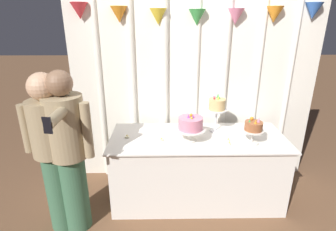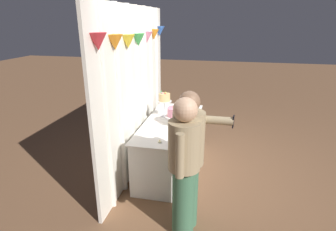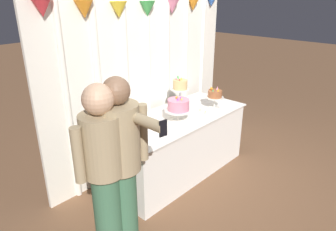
% 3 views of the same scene
% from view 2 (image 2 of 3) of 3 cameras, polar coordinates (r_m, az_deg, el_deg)
% --- Properties ---
extents(ground_plane, '(24.00, 24.00, 0.00)m').
position_cam_2_polar(ground_plane, '(4.45, 1.88, -10.69)').
color(ground_plane, brown).
extents(draped_curtain, '(2.91, 0.19, 2.43)m').
position_cam_2_polar(draped_curtain, '(4.09, -6.66, 5.98)').
color(draped_curtain, white).
rests_on(draped_curtain, ground_plane).
extents(cake_table, '(1.87, 0.78, 0.77)m').
position_cam_2_polar(cake_table, '(4.29, 0.61, -6.10)').
color(cake_table, white).
rests_on(cake_table, ground_plane).
extents(cake_display_leftmost, '(0.31, 0.31, 0.30)m').
position_cam_2_polar(cake_display_leftmost, '(3.97, 1.65, 0.59)').
color(cake_display_leftmost, silver).
rests_on(cake_display_leftmost, cake_table).
extents(cake_display_center, '(0.23, 0.23, 0.43)m').
position_cam_2_polar(cake_display_center, '(4.27, -0.75, 3.55)').
color(cake_display_center, silver).
rests_on(cake_display_center, cake_table).
extents(cake_display_rightmost, '(0.22, 0.22, 0.28)m').
position_cam_2_polar(cake_display_rightmost, '(4.55, 3.95, 2.91)').
color(cake_display_rightmost, silver).
rests_on(cake_display_rightmost, cake_table).
extents(tealight_far_left, '(0.05, 0.05, 0.03)m').
position_cam_2_polar(tealight_far_left, '(3.45, -1.78, -5.54)').
color(tealight_far_left, beige).
rests_on(tealight_far_left, cake_table).
extents(tealight_near_left, '(0.04, 0.04, 0.03)m').
position_cam_2_polar(tealight_near_left, '(3.76, 0.65, -3.33)').
color(tealight_near_left, beige).
rests_on(tealight_near_left, cake_table).
extents(tealight_near_right, '(0.04, 0.04, 0.04)m').
position_cam_2_polar(tealight_near_right, '(4.37, 3.88, -0.03)').
color(tealight_near_right, beige).
rests_on(tealight_near_right, cake_table).
extents(tealight_far_right, '(0.04, 0.04, 0.03)m').
position_cam_2_polar(tealight_far_right, '(4.40, 2.77, 0.07)').
color(tealight_far_right, beige).
rests_on(tealight_far_right, cake_table).
extents(guest_man_dark_suit, '(0.49, 0.42, 1.58)m').
position_cam_2_polar(guest_man_dark_suit, '(2.94, 4.20, -8.57)').
color(guest_man_dark_suit, '#3D6B4C').
rests_on(guest_man_dark_suit, ground_plane).
extents(guest_man_pink_jacket, '(0.50, 0.64, 1.56)m').
position_cam_2_polar(guest_man_pink_jacket, '(2.80, 3.52, -9.99)').
color(guest_man_pink_jacket, '#3D6B4C').
rests_on(guest_man_pink_jacket, ground_plane).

